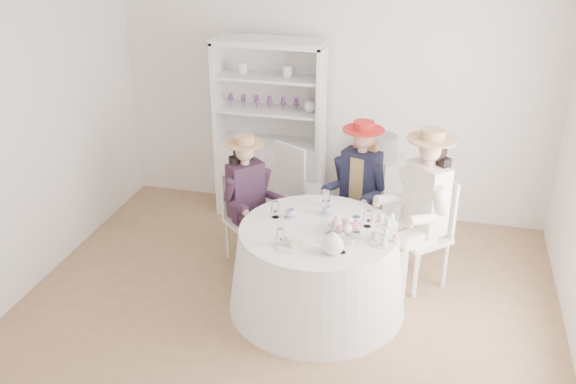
# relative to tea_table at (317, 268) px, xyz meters

# --- Properties ---
(ground) EXTENTS (4.50, 4.50, 0.00)m
(ground) POSITION_rel_tea_table_xyz_m (-0.24, -0.14, -0.36)
(ground) COLOR olive
(ground) RESTS_ON ground
(wall_back) EXTENTS (4.50, 0.00, 4.50)m
(wall_back) POSITION_rel_tea_table_xyz_m (-0.24, 1.86, 0.99)
(wall_back) COLOR white
(wall_back) RESTS_ON ground
(wall_front) EXTENTS (4.50, 0.00, 4.50)m
(wall_front) POSITION_rel_tea_table_xyz_m (-0.24, -2.14, 0.99)
(wall_front) COLOR white
(wall_front) RESTS_ON ground
(wall_left) EXTENTS (0.00, 4.50, 4.50)m
(wall_left) POSITION_rel_tea_table_xyz_m (-2.49, -0.14, 0.99)
(wall_left) COLOR white
(wall_left) RESTS_ON ground
(tea_table) EXTENTS (1.48, 1.48, 0.73)m
(tea_table) POSITION_rel_tea_table_xyz_m (0.00, 0.00, 0.00)
(tea_table) COLOR white
(tea_table) RESTS_ON ground
(hutch) EXTENTS (1.21, 0.66, 1.88)m
(hutch) POSITION_rel_tea_table_xyz_m (-0.84, 1.60, 0.31)
(hutch) COLOR silver
(hutch) RESTS_ON ground
(side_table) EXTENTS (0.46, 0.46, 0.69)m
(side_table) POSITION_rel_tea_table_xyz_m (0.32, 1.61, -0.02)
(side_table) COLOR silver
(side_table) RESTS_ON ground
(hatbox) EXTENTS (0.38, 0.38, 0.29)m
(hatbox) POSITION_rel_tea_table_xyz_m (0.32, 1.61, 0.47)
(hatbox) COLOR black
(hatbox) RESTS_ON side_table
(guest_left) EXTENTS (0.53, 0.52, 1.25)m
(guest_left) POSITION_rel_tea_table_xyz_m (-0.78, 0.57, 0.34)
(guest_left) COLOR silver
(guest_left) RESTS_ON ground
(guest_mid) EXTENTS (0.50, 0.55, 1.33)m
(guest_mid) POSITION_rel_tea_table_xyz_m (0.20, 0.95, 0.39)
(guest_mid) COLOR silver
(guest_mid) RESTS_ON ground
(guest_right) EXTENTS (0.62, 0.61, 1.45)m
(guest_right) POSITION_rel_tea_table_xyz_m (0.79, 0.55, 0.45)
(guest_right) COLOR silver
(guest_right) RESTS_ON ground
(spare_chair) EXTENTS (0.57, 0.57, 1.01)m
(spare_chair) POSITION_rel_tea_table_xyz_m (-0.44, 1.15, 0.18)
(spare_chair) COLOR silver
(spare_chair) RESTS_ON ground
(teacup_a) EXTENTS (0.09, 0.09, 0.07)m
(teacup_a) POSITION_rel_tea_table_xyz_m (-0.27, 0.13, 0.40)
(teacup_a) COLOR white
(teacup_a) RESTS_ON tea_table
(teacup_b) EXTENTS (0.10, 0.10, 0.07)m
(teacup_b) POSITION_rel_tea_table_xyz_m (0.02, 0.26, 0.41)
(teacup_b) COLOR white
(teacup_b) RESTS_ON tea_table
(teacup_c) EXTENTS (0.10, 0.10, 0.07)m
(teacup_c) POSITION_rel_tea_table_xyz_m (0.28, 0.14, 0.40)
(teacup_c) COLOR white
(teacup_c) RESTS_ON tea_table
(flower_bowl) EXTENTS (0.28, 0.28, 0.06)m
(flower_bowl) POSITION_rel_tea_table_xyz_m (0.21, 0.02, 0.40)
(flower_bowl) COLOR white
(flower_bowl) RESTS_ON tea_table
(flower_arrangement) EXTENTS (0.20, 0.20, 0.07)m
(flower_arrangement) POSITION_rel_tea_table_xyz_m (0.21, -0.07, 0.46)
(flower_arrangement) COLOR pink
(flower_arrangement) RESTS_ON tea_table
(table_teapot) EXTENTS (0.24, 0.17, 0.18)m
(table_teapot) POSITION_rel_tea_table_xyz_m (0.18, -0.34, 0.45)
(table_teapot) COLOR white
(table_teapot) RESTS_ON tea_table
(sandwich_plate) EXTENTS (0.24, 0.24, 0.05)m
(sandwich_plate) POSITION_rel_tea_table_xyz_m (-0.15, -0.31, 0.38)
(sandwich_plate) COLOR white
(sandwich_plate) RESTS_ON tea_table
(cupcake_stand) EXTENTS (0.24, 0.24, 0.23)m
(cupcake_stand) POSITION_rel_tea_table_xyz_m (0.54, -0.08, 0.45)
(cupcake_stand) COLOR white
(cupcake_stand) RESTS_ON tea_table
(stemware_set) EXTENTS (0.84, 0.81, 0.15)m
(stemware_set) POSITION_rel_tea_table_xyz_m (0.00, -0.00, 0.44)
(stemware_set) COLOR white
(stemware_set) RESTS_ON tea_table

